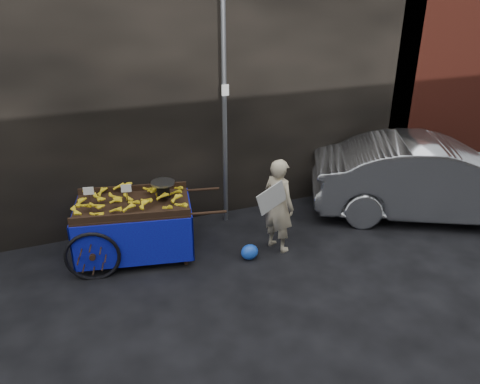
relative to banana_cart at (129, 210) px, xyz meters
name	(u,v)px	position (x,y,z in m)	size (l,w,h in m)	color
ground	(237,258)	(1.50, -0.73, -0.81)	(80.00, 80.00, 0.00)	black
building_wall	(205,70)	(1.89, 1.87, 1.69)	(13.50, 2.00, 5.00)	black
street_pole	(224,113)	(1.80, 0.57, 1.20)	(0.12, 0.10, 4.00)	slate
banana_cart	(129,210)	(0.00, 0.00, 0.00)	(2.57, 1.54, 1.31)	black
vendor	(279,205)	(2.23, -0.68, -0.02)	(0.81, 0.67, 1.56)	#BBAC8B
plastic_bag	(250,252)	(1.68, -0.82, -0.68)	(0.28, 0.22, 0.25)	blue
parked_car	(434,179)	(5.41, -0.65, -0.09)	(1.52, 4.37, 1.44)	silver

